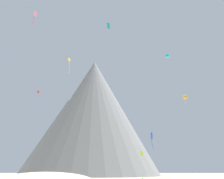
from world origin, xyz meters
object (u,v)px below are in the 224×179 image
kite_lime_low (142,154)px  rock_massif (87,119)px  kite_gold_mid (185,97)px  kite_cyan_high (167,56)px  kite_pink_high (35,15)px  kite_teal_high (108,26)px  kite_red_high (38,92)px  kite_yellow_high (69,61)px  kite_blue_low (152,138)px

kite_lime_low → rock_massif: bearing=6.9°
kite_gold_mid → kite_cyan_high: 17.10m
rock_massif → kite_pink_high: 62.21m
rock_massif → kite_lime_low: (21.89, -22.29, -16.52)m
rock_massif → kite_lime_low: 35.34m
rock_massif → kite_teal_high: 59.71m
kite_cyan_high → rock_massif: bearing=150.7°
rock_massif → kite_teal_high: size_ratio=48.86×
rock_massif → kite_teal_high: (12.37, -57.52, 10.15)m
kite_red_high → kite_lime_low: size_ratio=0.56×
kite_yellow_high → kite_cyan_high: bearing=-47.5°
kite_blue_low → kite_teal_high: size_ratio=2.23×
kite_yellow_high → kite_cyan_high: 36.26m
kite_teal_high → kite_yellow_high: bearing=147.1°
kite_lime_low → kite_yellow_high: size_ratio=0.31×
rock_massif → kite_red_high: (-15.18, -23.25, 5.49)m
kite_pink_high → kite_teal_high: (16.23, 3.62, -0.69)m
kite_blue_low → kite_gold_mid: 36.11m
rock_massif → kite_lime_low: rock_massif is taller
rock_massif → kite_cyan_high: rock_massif is taller
kite_lime_low → kite_pink_high: bearing=108.9°
kite_red_high → kite_gold_mid: bearing=26.8°
kite_teal_high → kite_red_high: bearing=149.7°
kite_blue_low → kite_gold_mid: bearing=175.2°
kite_yellow_high → kite_blue_low: kite_yellow_high is taller
rock_massif → kite_lime_low: size_ratio=47.97×
kite_pink_high → kite_yellow_high: (3.42, 21.13, -1.03)m
kite_cyan_high → kite_teal_high: size_ratio=0.93×
kite_red_high → kite_cyan_high: 49.05m
kite_yellow_high → kite_cyan_high: size_ratio=3.53×
kite_gold_mid → kite_teal_high: kite_teal_high is taller
kite_pink_high → kite_teal_high: kite_pink_high is taller
kite_yellow_high → kite_gold_mid: size_ratio=1.33×
kite_teal_high → rock_massif: bearing=123.1°
rock_massif → kite_gold_mid: bearing=-38.2°
kite_blue_low → kite_cyan_high: size_ratio=2.39×
kite_blue_low → kite_red_high: bearing=-108.6°
kite_pink_high → kite_teal_high: 16.64m
kite_cyan_high → kite_gold_mid: bearing=-19.0°
kite_yellow_high → kite_gold_mid: bearing=-53.2°
kite_red_high → kite_teal_high: bearing=-18.3°
kite_pink_high → kite_teal_high: bearing=-18.6°
kite_lime_low → kite_gold_mid: 23.93m
kite_pink_high → kite_blue_low: kite_pink_high is taller
kite_red_high → kite_pink_high: bearing=-40.5°
rock_massif → kite_blue_low: (21.20, -56.73, -15.67)m
rock_massif → kite_yellow_high: rock_massif is taller
rock_massif → kite_cyan_high: (32.23, -26.38, 17.64)m
kite_red_high → kite_pink_high: (11.32, -37.90, 5.35)m
kite_pink_high → kite_gold_mid: (40.39, 32.38, -9.58)m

